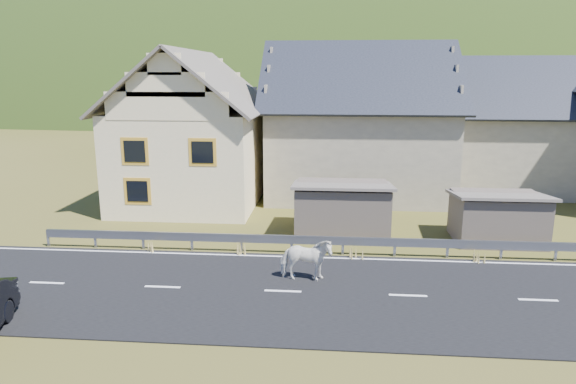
{
  "coord_description": "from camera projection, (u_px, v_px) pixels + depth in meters",
  "views": [
    {
      "loc": [
        -2.53,
        -15.4,
        6.94
      ],
      "look_at": [
        -4.08,
        2.99,
        2.65
      ],
      "focal_mm": 32.0,
      "sensor_mm": 36.0,
      "label": 1
    }
  ],
  "objects": [
    {
      "name": "horse",
      "position": [
        306.0,
        259.0,
        17.35
      ],
      "size": [
        0.81,
        1.78,
        1.5
      ],
      "primitive_type": "imported",
      "rotation": [
        0.0,
        0.0,
        1.57
      ],
      "color": "white",
      "rests_on": "road"
    },
    {
      "name": "mountain",
      "position": [
        351.0,
        146.0,
        195.13
      ],
      "size": [
        440.0,
        280.0,
        260.0
      ],
      "primitive_type": "ellipsoid",
      "color": "#243E15",
      "rests_on": "ground"
    },
    {
      "name": "shed_right",
      "position": [
        497.0,
        218.0,
        21.54
      ],
      "size": [
        3.8,
        2.9,
        2.2
      ],
      "primitive_type": "cube",
      "color": "#65584C",
      "rests_on": "ground"
    },
    {
      "name": "house_stone_a",
      "position": [
        358.0,
        114.0,
        29.9
      ],
      "size": [
        10.8,
        9.8,
        8.9
      ],
      "color": "tan",
      "rests_on": "ground"
    },
    {
      "name": "lane_markings",
      "position": [
        408.0,
        295.0,
        16.3
      ],
      "size": [
        60.0,
        6.6,
        0.01
      ],
      "primitive_type": "cube",
      "color": "silver",
      "rests_on": "road"
    },
    {
      "name": "ground",
      "position": [
        408.0,
        297.0,
        16.31
      ],
      "size": [
        160.0,
        160.0,
        0.0
      ],
      "primitive_type": "plane",
      "color": "#3E4012",
      "rests_on": "ground"
    },
    {
      "name": "road",
      "position": [
        408.0,
        296.0,
        16.3
      ],
      "size": [
        60.0,
        7.0,
        0.04
      ],
      "primitive_type": "cube",
      "color": "black",
      "rests_on": "ground"
    },
    {
      "name": "shed_left",
      "position": [
        342.0,
        209.0,
        22.53
      ],
      "size": [
        4.3,
        3.3,
        2.4
      ],
      "primitive_type": "cube",
      "color": "#65584C",
      "rests_on": "ground"
    },
    {
      "name": "conifer_patch",
      "position": [
        119.0,
        77.0,
        126.22
      ],
      "size": [
        76.0,
        50.0,
        28.0
      ],
      "primitive_type": "ellipsoid",
      "color": "black",
      "rests_on": "ground"
    },
    {
      "name": "guardrail",
      "position": [
        395.0,
        243.0,
        19.75
      ],
      "size": [
        28.1,
        0.09,
        0.75
      ],
      "color": "#93969B",
      "rests_on": "ground"
    },
    {
      "name": "house_cream",
      "position": [
        193.0,
        122.0,
        27.79
      ],
      "size": [
        7.8,
        9.8,
        8.3
      ],
      "color": "#FFE6B1",
      "rests_on": "ground"
    },
    {
      "name": "house_stone_b",
      "position": [
        522.0,
        119.0,
        31.11
      ],
      "size": [
        9.8,
        8.8,
        8.1
      ],
      "color": "tan",
      "rests_on": "ground"
    }
  ]
}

